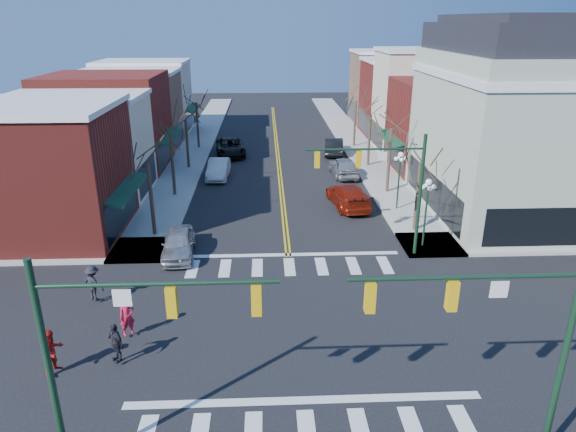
{
  "coord_description": "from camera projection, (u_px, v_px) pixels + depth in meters",
  "views": [
    {
      "loc": [
        -1.24,
        -19.57,
        12.92
      ],
      "look_at": [
        -0.05,
        6.87,
        2.8
      ],
      "focal_mm": 32.0,
      "sensor_mm": 36.0,
      "label": 1
    }
  ],
  "objects": [
    {
      "name": "traffic_mast_near_right",
      "position": [
        507.0,
        329.0,
        14.57
      ],
      "size": [
        6.6,
        0.28,
        7.2
      ],
      "color": "#14331E",
      "rests_on": "ground"
    },
    {
      "name": "bldg_left_brick_b",
      "position": [
        108.0,
        123.0,
        46.42
      ],
      "size": [
        10.0,
        9.0,
        8.5
      ],
      "primitive_type": "cube",
      "color": "maroon",
      "rests_on": "ground"
    },
    {
      "name": "sidewalk_left",
      "position": [
        173.0,
        191.0,
        41.19
      ],
      "size": [
        3.5,
        70.0,
        0.15
      ],
      "primitive_type": "cube",
      "color": "#9E9B93",
      "rests_on": "ground"
    },
    {
      "name": "traffic_mast_near_left",
      "position": [
        112.0,
        339.0,
        14.11
      ],
      "size": [
        6.6,
        0.28,
        7.2
      ],
      "color": "#14331E",
      "rests_on": "ground"
    },
    {
      "name": "bldg_right_brick_b",
      "position": [
        407.0,
        99.0,
        60.31
      ],
      "size": [
        10.0,
        8.0,
        8.5
      ],
      "primitive_type": "cube",
      "color": "maroon",
      "rests_on": "ground"
    },
    {
      "name": "ground",
      "position": [
        296.0,
        329.0,
        22.93
      ],
      "size": [
        160.0,
        160.0,
        0.0
      ],
      "primitive_type": "plane",
      "color": "black",
      "rests_on": "ground"
    },
    {
      "name": "sidewalk_right",
      "position": [
        388.0,
        188.0,
        41.93
      ],
      "size": [
        3.5,
        70.0,
        0.15
      ],
      "primitive_type": "cube",
      "color": "#9E9B93",
      "rests_on": "ground"
    },
    {
      "name": "tree_left_b",
      "position": [
        173.0,
        165.0,
        39.4
      ],
      "size": [
        0.24,
        0.24,
        5.04
      ],
      "primitive_type": "cylinder",
      "color": "#382B21",
      "rests_on": "ground"
    },
    {
      "name": "bldg_right_brick_a",
      "position": [
        451.0,
        126.0,
        46.17
      ],
      "size": [
        10.0,
        8.5,
        8.0
      ],
      "primitive_type": "cube",
      "color": "maroon",
      "rests_on": "ground"
    },
    {
      "name": "bldg_right_tan",
      "position": [
        391.0,
        88.0,
        67.69
      ],
      "size": [
        10.0,
        8.0,
        9.0
      ],
      "primitive_type": "cube",
      "color": "#9A7055",
      "rests_on": "ground"
    },
    {
      "name": "car_right_near",
      "position": [
        348.0,
        196.0,
        37.76
      ],
      "size": [
        3.03,
        5.95,
        1.65
      ],
      "primitive_type": "imported",
      "rotation": [
        0.0,
        0.0,
        3.27
      ],
      "color": "maroon",
      "rests_on": "ground"
    },
    {
      "name": "car_left_near",
      "position": [
        178.0,
        243.0,
        29.85
      ],
      "size": [
        2.16,
        4.64,
        1.54
      ],
      "primitive_type": "imported",
      "rotation": [
        0.0,
        0.0,
        0.08
      ],
      "color": "#A7A7AB",
      "rests_on": "ground"
    },
    {
      "name": "car_left_far",
      "position": [
        230.0,
        147.0,
        52.19
      ],
      "size": [
        3.47,
        6.34,
        1.68
      ],
      "primitive_type": "imported",
      "rotation": [
        0.0,
        0.0,
        0.12
      ],
      "color": "black",
      "rests_on": "ground"
    },
    {
      "name": "lamppost_midblock",
      "position": [
        399.0,
        171.0,
        36.21
      ],
      "size": [
        0.36,
        0.36,
        4.33
      ],
      "color": "#14331E",
      "rests_on": "ground"
    },
    {
      "name": "tree_right_a",
      "position": [
        417.0,
        198.0,
        32.71
      ],
      "size": [
        0.24,
        0.24,
        4.62
      ],
      "primitive_type": "cylinder",
      "color": "#382B21",
      "rests_on": "ground"
    },
    {
      "name": "pedestrian_dark_b",
      "position": [
        93.0,
        283.0,
        24.75
      ],
      "size": [
        1.34,
        1.14,
        1.8
      ],
      "primitive_type": "imported",
      "rotation": [
        0.0,
        0.0,
        2.64
      ],
      "color": "black",
      "rests_on": "sidewalk_left"
    },
    {
      "name": "traffic_mast_far_right",
      "position": [
        389.0,
        179.0,
        28.38
      ],
      "size": [
        6.6,
        0.28,
        7.2
      ],
      "color": "#14331E",
      "rests_on": "ground"
    },
    {
      "name": "tree_left_d",
      "position": [
        198.0,
        126.0,
        54.35
      ],
      "size": [
        0.24,
        0.24,
        4.9
      ],
      "primitive_type": "cylinder",
      "color": "#382B21",
      "rests_on": "ground"
    },
    {
      "name": "bldg_left_tan",
      "position": [
        130.0,
        111.0,
        54.24
      ],
      "size": [
        10.0,
        7.5,
        7.8
      ],
      "primitive_type": "cube",
      "color": "#9A7055",
      "rests_on": "ground"
    },
    {
      "name": "tree_right_d",
      "position": [
        355.0,
        124.0,
        55.05
      ],
      "size": [
        0.24,
        0.24,
        4.97
      ],
      "primitive_type": "cylinder",
      "color": "#382B21",
      "rests_on": "ground"
    },
    {
      "name": "bldg_left_stucco_a",
      "position": [
        79.0,
        149.0,
        39.13
      ],
      "size": [
        10.0,
        7.0,
        7.5
      ],
      "primitive_type": "cube",
      "color": "beige",
      "rests_on": "ground"
    },
    {
      "name": "bldg_left_stucco_b",
      "position": [
        146.0,
        99.0,
        61.4
      ],
      "size": [
        10.0,
        8.0,
        8.2
      ],
      "primitive_type": "cube",
      "color": "beige",
      "rests_on": "ground"
    },
    {
      "name": "car_right_mid",
      "position": [
        344.0,
        167.0,
        45.16
      ],
      "size": [
        2.33,
        5.12,
        1.7
      ],
      "primitive_type": "imported",
      "rotation": [
        0.0,
        0.0,
        3.21
      ],
      "color": "#A6A6AA",
      "rests_on": "ground"
    },
    {
      "name": "pedestrian_dark_a",
      "position": [
        116.0,
        342.0,
        20.3
      ],
      "size": [
        0.99,
        0.98,
        1.68
      ],
      "primitive_type": "imported",
      "rotation": [
        0.0,
        0.0,
        -0.77
      ],
      "color": "black",
      "rests_on": "sidewalk_left"
    },
    {
      "name": "tree_right_c",
      "position": [
        369.0,
        141.0,
        47.61
      ],
      "size": [
        0.24,
        0.24,
        4.83
      ],
      "primitive_type": "cylinder",
      "color": "#382B21",
      "rests_on": "ground"
    },
    {
      "name": "lamppost_corner",
      "position": [
        427.0,
        201.0,
        30.14
      ],
      "size": [
        0.36,
        0.36,
        4.33
      ],
      "color": "#14331E",
      "rests_on": "ground"
    },
    {
      "name": "tree_left_c",
      "position": [
        187.0,
        144.0,
        46.95
      ],
      "size": [
        0.24,
        0.24,
        4.55
      ],
      "primitive_type": "cylinder",
      "color": "#382B21",
      "rests_on": "ground"
    },
    {
      "name": "victorian_corner",
      "position": [
        527.0,
        119.0,
        34.77
      ],
      "size": [
        12.25,
        14.25,
        13.3
      ],
      "color": "#A8B39B",
      "rests_on": "ground"
    },
    {
      "name": "pedestrian_red_b",
      "position": [
        53.0,
        351.0,
        19.62
      ],
      "size": [
        1.09,
        1.14,
        1.85
      ],
      "primitive_type": "imported",
      "rotation": [
        0.0,
        0.0,
        0.96
      ],
      "color": "red",
      "rests_on": "sidewalk_left"
    },
    {
      "name": "car_right_far",
      "position": [
        334.0,
        146.0,
        52.56
      ],
      "size": [
        2.39,
        5.36,
        1.71
      ],
      "primitive_type": "imported",
      "rotation": [
        0.0,
        0.0,
        3.03
      ],
      "color": "black",
      "rests_on": "ground"
    },
    {
      "name": "car_left_mid",
      "position": [
        218.0,
        169.0,
        44.68
      ],
      "size": [
        1.85,
        4.91,
        1.6
      ],
      "primitive_type": "imported",
      "rotation": [
        0.0,
        0.0,
        -0.03
      ],
      "color": "silver",
      "rests_on": "ground"
    },
    {
      "name": "bldg_left_brick_a",
      "position": [
        36.0,
        174.0,
        31.81
      ],
      "size": [
        10.0,
        8.5,
        8.0
      ],
      "primitive_type": "cube",
      "color": "maroon",
      "rests_on": "ground"
    },
    {
      "name": "pedestrian_red_a",
      "position": [
        127.0,
        316.0,
        22.0
      ],
      "size": [
        0.77,
        0.69,
        1.77
      ],
      "primitive_type": "imported",
      "rotation": [
        0.0,
        0.0,
        0.54
      ],
      "color": "red",
      "rests_on": "sidewalk_left"
    },
    {
      "name": "tree_left_a",
      "position": [
        152.0,
        201.0,
        31.99
      ],
      "size": [
        0.24,
        0.24,
        4.76
      ],
      "primitive_type": "cylinder",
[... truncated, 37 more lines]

